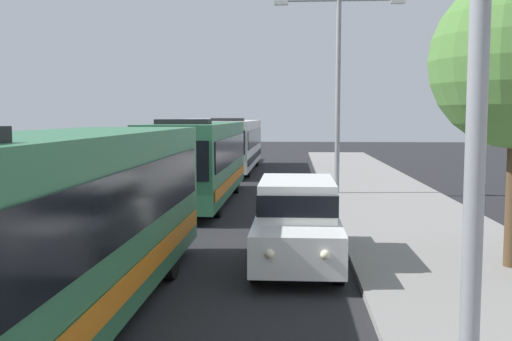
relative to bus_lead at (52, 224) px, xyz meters
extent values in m
cube|color=#33724C|center=(0.00, 0.02, 0.01)|extent=(2.50, 11.35, 2.70)
cube|color=black|center=(1.27, 0.02, 0.36)|extent=(0.04, 10.44, 1.00)
cube|color=orange|center=(1.28, 0.02, -0.79)|extent=(0.03, 10.78, 0.36)
cylinder|color=black|center=(1.10, 3.14, -1.19)|extent=(0.28, 1.00, 1.00)
cylinder|color=black|center=(-1.10, 3.14, -1.19)|extent=(0.28, 1.00, 1.00)
cube|color=#33724C|center=(0.00, 13.88, 0.01)|extent=(2.50, 10.62, 2.70)
cube|color=black|center=(1.27, 13.88, 0.36)|extent=(0.04, 9.77, 1.00)
cube|color=black|center=(-1.27, 13.88, 0.36)|extent=(0.04, 9.77, 1.00)
cube|color=black|center=(0.00, 8.55, 0.31)|extent=(2.30, 0.04, 1.20)
cube|color=orange|center=(1.28, 13.88, -0.79)|extent=(0.03, 10.09, 0.36)
cube|color=black|center=(0.00, 10.69, 1.44)|extent=(1.75, 0.90, 0.16)
cylinder|color=black|center=(1.10, 10.59, -1.19)|extent=(0.28, 1.00, 1.00)
cylinder|color=black|center=(-1.10, 10.59, -1.19)|extent=(0.28, 1.00, 1.00)
cylinder|color=black|center=(1.10, 16.80, -1.19)|extent=(0.28, 1.00, 1.00)
cylinder|color=black|center=(-1.10, 16.80, -1.19)|extent=(0.28, 1.00, 1.00)
cube|color=silver|center=(0.00, 27.29, 0.01)|extent=(2.50, 12.30, 2.70)
cube|color=black|center=(1.27, 27.29, 0.36)|extent=(0.04, 11.31, 1.00)
cube|color=black|center=(-1.27, 27.29, 0.36)|extent=(0.04, 11.31, 1.00)
cube|color=black|center=(0.00, 21.12, 0.31)|extent=(2.30, 0.04, 1.20)
cube|color=black|center=(1.28, 27.29, -0.79)|extent=(0.03, 11.68, 0.36)
cube|color=black|center=(0.00, 23.60, 1.44)|extent=(1.75, 0.90, 0.16)
cylinder|color=black|center=(1.10, 23.48, -1.19)|extent=(0.28, 1.00, 1.00)
cylinder|color=black|center=(-1.10, 23.48, -1.19)|extent=(0.28, 1.00, 1.00)
cylinder|color=black|center=(1.10, 30.67, -1.19)|extent=(0.28, 1.00, 1.00)
cylinder|color=black|center=(-1.10, 30.67, -1.19)|extent=(0.28, 1.00, 1.00)
cube|color=white|center=(3.70, 4.48, -0.99)|extent=(1.84, 4.81, 0.80)
cube|color=white|center=(3.70, 4.63, -0.19)|extent=(1.62, 2.79, 0.80)
cube|color=black|center=(3.70, 4.63, -0.19)|extent=(1.66, 2.89, 0.44)
sphere|color=#F9EFCC|center=(3.19, 2.05, -0.89)|extent=(0.18, 0.18, 0.18)
sphere|color=#F9EFCC|center=(4.20, 2.05, -0.89)|extent=(0.18, 0.18, 0.18)
cylinder|color=black|center=(2.88, 2.99, -1.34)|extent=(0.22, 0.70, 0.70)
cylinder|color=black|center=(4.52, 2.99, -1.34)|extent=(0.22, 0.70, 0.70)
cylinder|color=black|center=(2.88, 5.97, -1.34)|extent=(0.22, 0.70, 0.70)
cylinder|color=black|center=(4.52, 5.97, -1.34)|extent=(0.22, 0.70, 0.70)
cube|color=navy|center=(-3.30, 30.97, -0.24)|extent=(2.30, 1.80, 2.20)
cube|color=silver|center=(-3.30, 34.44, 0.11)|extent=(2.35, 5.14, 2.70)
cube|color=black|center=(-3.30, 30.05, 0.06)|extent=(2.07, 0.04, 0.90)
cylinder|color=black|center=(-4.33, 30.97, -1.24)|extent=(0.26, 0.90, 0.90)
cylinder|color=black|center=(-2.27, 30.97, -1.24)|extent=(0.26, 0.90, 0.90)
cylinder|color=black|center=(-4.33, 35.45, -1.24)|extent=(0.26, 0.90, 0.90)
cylinder|color=black|center=(-2.27, 35.45, -1.24)|extent=(0.26, 0.90, 0.90)
cylinder|color=gray|center=(5.40, 16.00, 2.47)|extent=(0.20, 0.20, 8.02)
cylinder|color=gray|center=(4.23, 16.00, 6.28)|extent=(2.34, 0.10, 0.10)
cube|color=silver|center=(3.06, 16.00, 6.20)|extent=(0.56, 0.28, 0.16)
cylinder|color=gray|center=(6.57, 16.00, 6.28)|extent=(2.34, 0.10, 0.10)
cube|color=silver|center=(7.73, 16.00, 6.20)|extent=(0.56, 0.28, 0.16)
camera|label=1|loc=(3.63, -8.57, 1.61)|focal=41.64mm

